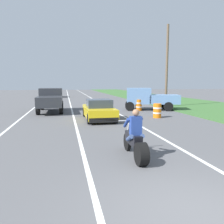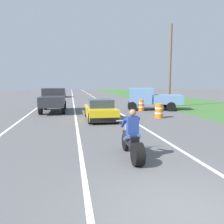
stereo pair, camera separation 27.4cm
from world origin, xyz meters
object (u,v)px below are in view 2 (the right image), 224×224
(motorcycle_with_rider, at_px, (132,141))
(pickup_truck_left_lane_dark_grey, at_px, (53,99))
(pickup_truck_right_shoulder_light_blue, at_px, (151,98))
(construction_barrel_mid, at_px, (141,105))
(construction_barrel_nearest, at_px, (159,111))
(distant_car_far_ahead, at_px, (60,93))
(sports_car_yellow, at_px, (100,110))

(motorcycle_with_rider, xyz_separation_m, pickup_truck_left_lane_dark_grey, (-3.38, 12.87, 0.51))
(pickup_truck_left_lane_dark_grey, distance_m, pickup_truck_right_shoulder_light_blue, 8.66)
(pickup_truck_right_shoulder_light_blue, bearing_deg, motorcycle_with_rider, -112.77)
(motorcycle_with_rider, height_order, construction_barrel_mid, motorcycle_with_rider)
(motorcycle_with_rider, bearing_deg, pickup_truck_right_shoulder_light_blue, 67.23)
(motorcycle_with_rider, bearing_deg, construction_barrel_nearest, 62.50)
(pickup_truck_left_lane_dark_grey, distance_m, construction_barrel_mid, 7.61)
(construction_barrel_mid, relative_size, distant_car_far_ahead, 0.25)
(motorcycle_with_rider, distance_m, pickup_truck_right_shoulder_light_blue, 13.64)
(motorcycle_with_rider, distance_m, construction_barrel_mid, 12.79)
(pickup_truck_right_shoulder_light_blue, xyz_separation_m, construction_barrel_nearest, (-1.12, -4.59, -0.60))
(motorcycle_with_rider, xyz_separation_m, distant_car_far_ahead, (-3.74, 33.43, 0.18))
(construction_barrel_nearest, bearing_deg, sports_car_yellow, 179.33)
(distant_car_far_ahead, bearing_deg, pickup_truck_right_shoulder_light_blue, -66.62)
(sports_car_yellow, height_order, distant_car_far_ahead, distant_car_far_ahead)
(sports_car_yellow, distance_m, construction_barrel_nearest, 4.15)
(construction_barrel_nearest, bearing_deg, pickup_truck_right_shoulder_light_blue, 76.28)
(pickup_truck_right_shoulder_light_blue, xyz_separation_m, construction_barrel_mid, (-1.11, -0.47, -0.60))
(distant_car_far_ahead, bearing_deg, motorcycle_with_rider, -83.61)
(sports_car_yellow, height_order, pickup_truck_left_lane_dark_grey, pickup_truck_left_lane_dark_grey)
(motorcycle_with_rider, distance_m, distant_car_far_ahead, 33.64)
(pickup_truck_right_shoulder_light_blue, bearing_deg, construction_barrel_mid, -156.98)
(motorcycle_with_rider, relative_size, construction_barrel_nearest, 2.21)
(sports_car_yellow, relative_size, construction_barrel_nearest, 4.30)
(motorcycle_with_rider, bearing_deg, pickup_truck_left_lane_dark_grey, 104.71)
(pickup_truck_left_lane_dark_grey, bearing_deg, motorcycle_with_rider, -75.29)
(pickup_truck_left_lane_dark_grey, relative_size, construction_barrel_nearest, 4.80)
(construction_barrel_nearest, distance_m, construction_barrel_mid, 4.11)
(construction_barrel_nearest, xyz_separation_m, construction_barrel_mid, (0.01, 4.11, 0.00))
(motorcycle_with_rider, bearing_deg, distant_car_far_ahead, 96.39)
(pickup_truck_left_lane_dark_grey, xyz_separation_m, pickup_truck_right_shoulder_light_blue, (8.65, -0.30, 0.00))
(pickup_truck_left_lane_dark_grey, bearing_deg, sports_car_yellow, -55.00)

